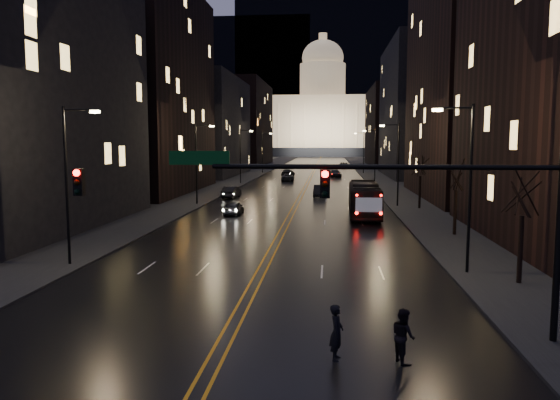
% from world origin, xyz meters
% --- Properties ---
extents(ground, '(900.00, 900.00, 0.00)m').
position_xyz_m(ground, '(0.00, 0.00, 0.00)').
color(ground, black).
rests_on(ground, ground).
extents(road, '(20.00, 320.00, 0.02)m').
position_xyz_m(road, '(0.00, 130.00, 0.01)').
color(road, black).
rests_on(road, ground).
extents(sidewalk_left, '(8.00, 320.00, 0.16)m').
position_xyz_m(sidewalk_left, '(-14.00, 130.00, 0.08)').
color(sidewalk_left, black).
rests_on(sidewalk_left, ground).
extents(sidewalk_right, '(8.00, 320.00, 0.16)m').
position_xyz_m(sidewalk_right, '(14.00, 130.00, 0.08)').
color(sidewalk_right, black).
rests_on(sidewalk_right, ground).
extents(center_line, '(0.62, 320.00, 0.01)m').
position_xyz_m(center_line, '(0.00, 130.00, 0.03)').
color(center_line, orange).
rests_on(center_line, road).
extents(building_left_near, '(12.00, 28.00, 22.00)m').
position_xyz_m(building_left_near, '(-21.00, 22.00, 11.00)').
color(building_left_near, black).
rests_on(building_left_near, ground).
extents(building_left_mid, '(12.00, 30.00, 28.00)m').
position_xyz_m(building_left_mid, '(-21.00, 54.00, 14.00)').
color(building_left_mid, black).
rests_on(building_left_mid, ground).
extents(building_left_far, '(12.00, 34.00, 20.00)m').
position_xyz_m(building_left_far, '(-21.00, 92.00, 10.00)').
color(building_left_far, black).
rests_on(building_left_far, ground).
extents(building_left_dist, '(12.00, 40.00, 24.00)m').
position_xyz_m(building_left_dist, '(-21.00, 140.00, 12.00)').
color(building_left_dist, black).
rests_on(building_left_dist, ground).
extents(building_right_tall, '(12.00, 30.00, 38.00)m').
position_xyz_m(building_right_tall, '(21.00, 50.00, 19.00)').
color(building_right_tall, black).
rests_on(building_right_tall, ground).
extents(building_right_mid, '(12.00, 34.00, 26.00)m').
position_xyz_m(building_right_mid, '(21.00, 92.00, 13.00)').
color(building_right_mid, black).
rests_on(building_right_mid, ground).
extents(building_right_dist, '(12.00, 40.00, 22.00)m').
position_xyz_m(building_right_dist, '(21.00, 140.00, 11.00)').
color(building_right_dist, black).
rests_on(building_right_dist, ground).
extents(mountain_ridge, '(520.00, 60.00, 130.00)m').
position_xyz_m(mountain_ridge, '(40.00, 380.00, 65.00)').
color(mountain_ridge, black).
rests_on(mountain_ridge, ground).
extents(capitol, '(90.00, 50.00, 58.50)m').
position_xyz_m(capitol, '(0.00, 250.00, 17.15)').
color(capitol, black).
rests_on(capitol, ground).
extents(traffic_signal, '(17.29, 0.45, 7.00)m').
position_xyz_m(traffic_signal, '(5.91, -0.00, 5.10)').
color(traffic_signal, black).
rests_on(traffic_signal, ground).
extents(streetlamp_right_near, '(2.13, 0.25, 9.00)m').
position_xyz_m(streetlamp_right_near, '(10.81, 10.00, 5.08)').
color(streetlamp_right_near, black).
rests_on(streetlamp_right_near, ground).
extents(streetlamp_left_near, '(2.13, 0.25, 9.00)m').
position_xyz_m(streetlamp_left_near, '(-10.81, 10.00, 5.08)').
color(streetlamp_left_near, black).
rests_on(streetlamp_left_near, ground).
extents(streetlamp_right_mid, '(2.13, 0.25, 9.00)m').
position_xyz_m(streetlamp_right_mid, '(10.81, 40.00, 5.08)').
color(streetlamp_right_mid, black).
rests_on(streetlamp_right_mid, ground).
extents(streetlamp_left_mid, '(2.13, 0.25, 9.00)m').
position_xyz_m(streetlamp_left_mid, '(-10.81, 40.00, 5.08)').
color(streetlamp_left_mid, black).
rests_on(streetlamp_left_mid, ground).
extents(streetlamp_right_far, '(2.13, 0.25, 9.00)m').
position_xyz_m(streetlamp_right_far, '(10.81, 70.00, 5.08)').
color(streetlamp_right_far, black).
rests_on(streetlamp_right_far, ground).
extents(streetlamp_left_far, '(2.13, 0.25, 9.00)m').
position_xyz_m(streetlamp_left_far, '(-10.81, 70.00, 5.08)').
color(streetlamp_left_far, black).
rests_on(streetlamp_left_far, ground).
extents(streetlamp_right_dist, '(2.13, 0.25, 9.00)m').
position_xyz_m(streetlamp_right_dist, '(10.81, 100.00, 5.08)').
color(streetlamp_right_dist, black).
rests_on(streetlamp_right_dist, ground).
extents(streetlamp_left_dist, '(2.13, 0.25, 9.00)m').
position_xyz_m(streetlamp_left_dist, '(-10.81, 100.00, 5.08)').
color(streetlamp_left_dist, black).
rests_on(streetlamp_left_dist, ground).
extents(tree_right_near, '(2.40, 2.40, 6.65)m').
position_xyz_m(tree_right_near, '(13.00, 8.00, 4.53)').
color(tree_right_near, black).
rests_on(tree_right_near, ground).
extents(tree_right_mid, '(2.40, 2.40, 6.65)m').
position_xyz_m(tree_right_mid, '(13.00, 22.00, 4.53)').
color(tree_right_mid, black).
rests_on(tree_right_mid, ground).
extents(tree_right_far, '(2.40, 2.40, 6.65)m').
position_xyz_m(tree_right_far, '(13.00, 38.00, 4.53)').
color(tree_right_far, black).
rests_on(tree_right_far, ground).
extents(bus, '(3.01, 11.74, 3.25)m').
position_xyz_m(bus, '(6.96, 32.39, 1.63)').
color(bus, black).
rests_on(bus, ground).
extents(oncoming_car_a, '(1.64, 4.02, 1.36)m').
position_xyz_m(oncoming_car_a, '(-5.52, 32.37, 0.68)').
color(oncoming_car_a, black).
rests_on(oncoming_car_a, ground).
extents(oncoming_car_b, '(1.88, 4.62, 1.49)m').
position_xyz_m(oncoming_car_b, '(-8.50, 47.71, 0.75)').
color(oncoming_car_b, black).
rests_on(oncoming_car_b, ground).
extents(oncoming_car_c, '(2.37, 4.80, 1.31)m').
position_xyz_m(oncoming_car_c, '(-3.70, 77.14, 0.65)').
color(oncoming_car_c, black).
rests_on(oncoming_car_c, ground).
extents(oncoming_car_d, '(2.68, 5.24, 1.45)m').
position_xyz_m(oncoming_car_d, '(-4.61, 89.66, 0.73)').
color(oncoming_car_d, black).
rests_on(oncoming_car_d, ground).
extents(receding_car_a, '(1.66, 4.63, 1.52)m').
position_xyz_m(receding_car_a, '(2.50, 50.26, 0.76)').
color(receding_car_a, black).
rests_on(receding_car_a, ground).
extents(receding_car_b, '(2.32, 4.57, 1.49)m').
position_xyz_m(receding_car_b, '(8.29, 61.68, 0.75)').
color(receding_car_b, black).
rests_on(receding_car_b, ground).
extents(receding_car_c, '(2.73, 5.38, 1.50)m').
position_xyz_m(receding_car_c, '(4.78, 87.99, 0.75)').
color(receding_car_c, black).
rests_on(receding_car_c, ground).
extents(receding_car_d, '(2.82, 5.56, 1.50)m').
position_xyz_m(receding_car_d, '(7.41, 126.31, 0.75)').
color(receding_car_d, black).
rests_on(receding_car_d, ground).
extents(pedestrian_a, '(0.54, 0.73, 1.85)m').
position_xyz_m(pedestrian_a, '(3.93, -2.00, 0.92)').
color(pedestrian_a, black).
rests_on(pedestrian_a, ground).
extents(pedestrian_b, '(0.75, 0.98, 1.78)m').
position_xyz_m(pedestrian_b, '(6.06, -2.00, 0.89)').
color(pedestrian_b, black).
rests_on(pedestrian_b, ground).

